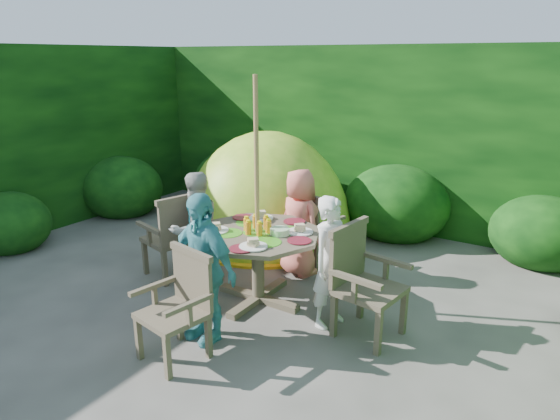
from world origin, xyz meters
The scene contains 13 objects.
ground centered at (0.00, 0.00, 0.00)m, with size 60.00×60.00×0.00m, color #46443F.
hedge_enclosure centered at (0.00, 1.33, 1.25)m, with size 9.00×9.00×2.50m.
patio_table centered at (0.17, 0.71, 0.62)m, with size 1.26×1.26×0.88m.
parasol_pole centered at (0.16, 0.71, 1.10)m, with size 0.04×0.04×2.20m, color olive.
garden_chair_right centered at (1.26, 0.72, 0.50)m, with size 0.58×0.63×0.94m.
garden_chair_left centered at (-0.94, 0.69, 0.49)m, with size 0.61×0.66×0.92m.
garden_chair_back centered at (0.15, 1.82, 0.46)m, with size 0.61×0.56×0.85m.
garden_chair_front centered at (0.18, -0.40, 0.46)m, with size 0.58×0.54×0.85m.
child_right centered at (0.96, 0.71, 0.60)m, with size 0.44×0.29×1.21m, color white.
child_left centered at (-0.64, 0.71, 0.61)m, with size 0.59×0.46×1.22m, color #A0A19C.
child_back centered at (0.16, 1.51, 0.60)m, with size 0.59×0.38×1.20m, color #F37364.
child_front centered at (0.16, -0.09, 0.65)m, with size 0.77×0.32×1.31m, color teal.
dome_tent centered at (-0.89, 2.38, 0.00)m, with size 2.82×2.82×2.83m.
Camera 1 is at (2.79, -2.97, 2.35)m, focal length 32.00 mm.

